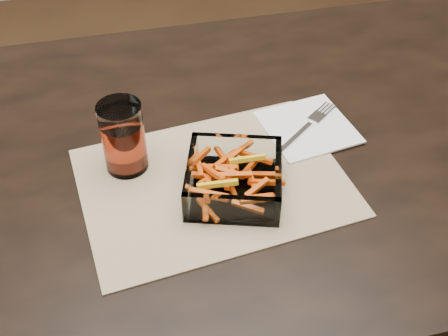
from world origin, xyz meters
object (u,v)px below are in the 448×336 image
at_px(dining_table, 252,172).
at_px(fork, 307,126).
at_px(glass_bowl, 234,180).
at_px(tumbler, 124,139).

distance_m(dining_table, fork, 0.14).
bearing_deg(glass_bowl, dining_table, 60.87).
height_order(dining_table, glass_bowl, glass_bowl).
xyz_separation_m(tumbler, fork, (0.35, 0.02, -0.06)).
distance_m(dining_table, tumbler, 0.28).
bearing_deg(glass_bowl, tumbler, 148.16).
bearing_deg(tumbler, dining_table, 4.96).
xyz_separation_m(dining_table, fork, (0.11, 0.00, 0.10)).
bearing_deg(tumbler, fork, 3.85).
xyz_separation_m(glass_bowl, fork, (0.18, 0.13, -0.02)).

